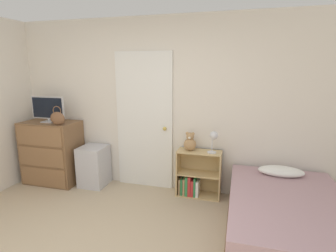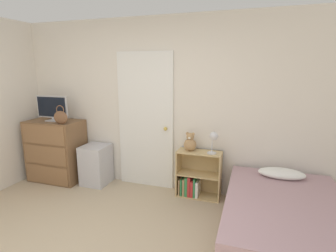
# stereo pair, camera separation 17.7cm
# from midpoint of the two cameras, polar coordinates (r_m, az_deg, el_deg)

# --- Properties ---
(wall_back) EXTENTS (10.00, 0.06, 2.55)m
(wall_back) POSITION_cam_midpoint_polar(r_m,az_deg,el_deg) (3.94, -3.97, 4.45)
(wall_back) COLOR silver
(wall_back) RESTS_ON ground_plane
(door_closed) EXTENTS (0.88, 0.09, 2.06)m
(door_closed) POSITION_cam_midpoint_polar(r_m,az_deg,el_deg) (3.99, -6.43, 0.96)
(door_closed) COLOR white
(door_closed) RESTS_ON ground_plane
(dresser) EXTENTS (0.86, 0.53, 1.00)m
(dresser) POSITION_cam_midpoint_polar(r_m,az_deg,el_deg) (4.67, -24.85, -5.19)
(dresser) COLOR brown
(dresser) RESTS_ON ground_plane
(tv) EXTENTS (0.57, 0.16, 0.40)m
(tv) POSITION_cam_midpoint_polar(r_m,az_deg,el_deg) (4.50, -25.72, 3.39)
(tv) COLOR #B7B7BC
(tv) RESTS_ON dresser
(handbag) EXTENTS (0.24, 0.10, 0.29)m
(handbag) POSITION_cam_midpoint_polar(r_m,az_deg,el_deg) (4.22, -24.03, 1.57)
(handbag) COLOR brown
(handbag) RESTS_ON dresser
(storage_bin) EXTENTS (0.39, 0.41, 0.63)m
(storage_bin) POSITION_cam_midpoint_polar(r_m,az_deg,el_deg) (4.36, -16.95, -8.31)
(storage_bin) COLOR silver
(storage_bin) RESTS_ON ground_plane
(bookshelf) EXTENTS (0.63, 0.27, 0.68)m
(bookshelf) POSITION_cam_midpoint_polar(r_m,az_deg,el_deg) (3.89, 4.65, -11.25)
(bookshelf) COLOR tan
(bookshelf) RESTS_ON ground_plane
(teddy_bear) EXTENTS (0.18, 0.18, 0.27)m
(teddy_bear) POSITION_cam_midpoint_polar(r_m,az_deg,el_deg) (3.72, 3.44, -3.63)
(teddy_bear) COLOR tan
(teddy_bear) RESTS_ON bookshelf
(desk_lamp) EXTENTS (0.15, 0.14, 0.31)m
(desk_lamp) POSITION_cam_midpoint_polar(r_m,az_deg,el_deg) (3.60, 8.53, -2.50)
(desk_lamp) COLOR silver
(desk_lamp) RESTS_ON bookshelf
(bed) EXTENTS (1.24, 1.82, 0.60)m
(bed) POSITION_cam_midpoint_polar(r_m,az_deg,el_deg) (3.19, 22.97, -18.14)
(bed) COLOR brown
(bed) RESTS_ON ground_plane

